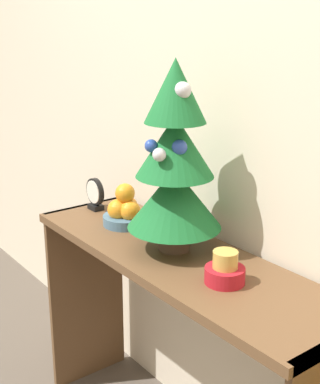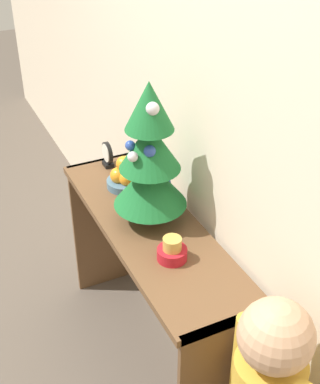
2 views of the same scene
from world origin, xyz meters
name	(u,v)px [view 2 (image 2 of 2)]	position (x,y,z in m)	size (l,w,h in m)	color
ground_plane	(116,367)	(0.00, 0.00, 0.00)	(12.00, 12.00, 0.00)	brown
back_wall	(204,110)	(0.00, 0.42, 1.25)	(7.00, 0.05, 2.50)	beige
console_table	(151,258)	(0.00, 0.19, 0.61)	(1.22, 0.37, 0.79)	brown
mini_tree	(150,158)	(-0.03, 0.20, 1.08)	(0.30, 0.30, 0.60)	#4C3828
fruit_bowl	(124,177)	(-0.32, 0.20, 0.84)	(0.16, 0.16, 0.15)	#476B84
singing_bowl	(172,251)	(0.24, 0.17, 0.83)	(0.11, 0.11, 0.10)	#AD1923
desk_clock	(107,155)	(-0.53, 0.20, 0.85)	(0.11, 0.04, 0.13)	black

